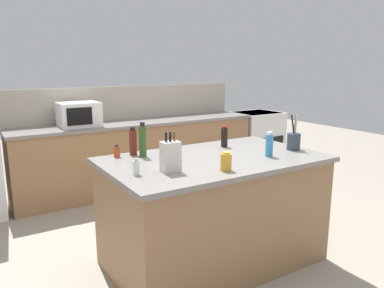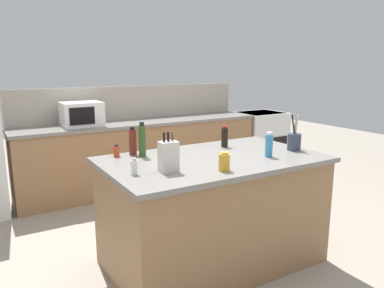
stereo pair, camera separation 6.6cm
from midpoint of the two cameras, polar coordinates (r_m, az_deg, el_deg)
name	(u,v)px [view 2 (the right image)]	position (r m, az deg, el deg)	size (l,w,h in m)	color
ground_plane	(212,260)	(3.47, 3.67, -17.30)	(14.00, 14.00, 0.00)	gray
back_counter_run	(143,154)	(5.25, -7.15, -1.56)	(3.38, 0.66, 0.94)	#936B47
wall_backsplash	(133,102)	(5.42, -8.69, 6.33)	(3.34, 0.03, 0.46)	#B2A899
kitchen_island	(213,210)	(3.26, 3.78, -10.06)	(1.82, 1.09, 0.94)	#936B47
range_oven	(259,139)	(6.37, 10.54, 0.70)	(0.76, 0.65, 0.92)	white
microwave	(82,114)	(4.88, -16.09, 4.41)	(0.49, 0.39, 0.30)	white
knife_block	(168,156)	(2.69, -2.90, -1.86)	(0.13, 0.11, 0.29)	beige
utensil_crock	(294,141)	(3.49, 15.83, 0.42)	(0.12, 0.12, 0.32)	#333D4C
soy_sauce_bottle	(225,137)	(3.50, 5.54, 1.07)	(0.06, 0.06, 0.20)	black
honey_jar	(224,162)	(2.72, 5.62, -2.73)	(0.08, 0.08, 0.14)	gold
salt_shaker	(134,167)	(2.64, -8.09, -3.49)	(0.05, 0.05, 0.12)	silver
spice_jar_paprika	(116,151)	(3.18, -10.87, -1.05)	(0.05, 0.05, 0.10)	#B73D1E
dish_soap_bottle	(269,145)	(3.19, 12.24, -0.18)	(0.06, 0.06, 0.21)	#3384BC
vinegar_bottle	(133,142)	(3.22, -8.44, 0.37)	(0.07, 0.07, 0.24)	maroon
olive_oil_bottle	(142,140)	(3.14, -7.00, 0.54)	(0.06, 0.06, 0.29)	#2D4C1E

